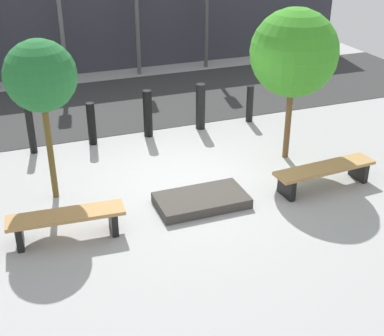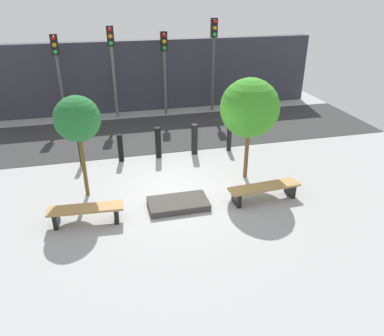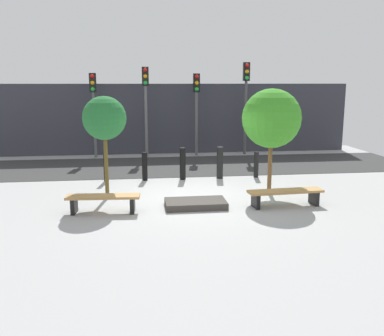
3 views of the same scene
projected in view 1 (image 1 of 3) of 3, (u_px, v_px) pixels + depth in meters
The scene contains 13 objects.
ground_plane at pixel (185, 184), 9.89m from camera, with size 18.00×18.00×0.00m, color #A3A3A3.
road_strip at pixel (124, 103), 13.77m from camera, with size 18.00×4.03×0.01m, color #313131.
building_facade at pixel (94, 19), 15.78m from camera, with size 16.20×0.50×3.07m, color #33333D.
bench_left at pixel (66, 220), 8.17m from camera, with size 1.80×0.55×0.44m.
bench_right at pixel (324, 172), 9.63m from camera, with size 1.98×0.57×0.42m.
planter_bed at pixel (201, 200), 9.17m from camera, with size 1.55×0.86×0.17m, color #413C38.
tree_behind_left_bench at pixel (40, 77), 8.48m from camera, with size 1.17×1.17×2.79m.
tree_behind_right_bench at pixel (294, 53), 9.96m from camera, with size 1.66×1.66×2.98m.
bollard_far_left at pixel (31, 130), 10.88m from camera, with size 0.15×0.15×0.99m, color black.
bollard_left at pixel (92, 124), 11.28m from camera, with size 0.18×0.18×0.93m, color black.
bollard_center at pixel (148, 114), 11.64m from camera, with size 0.20×0.20×1.05m, color black.
bollard_right at pixel (201, 107), 12.03m from camera, with size 0.21×0.21×1.05m, color black.
bollard_far_right at pixel (250, 104), 12.47m from camera, with size 0.16×0.16×0.87m, color black.
Camera 1 is at (-2.95, -8.18, 4.72)m, focal length 50.00 mm.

